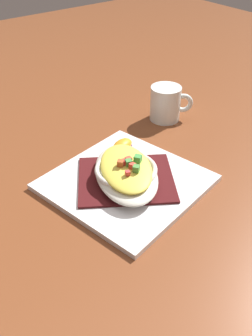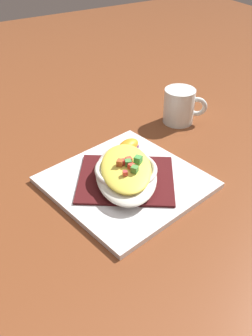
% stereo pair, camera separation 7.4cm
% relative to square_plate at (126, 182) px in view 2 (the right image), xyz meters
% --- Properties ---
extents(ground_plane, '(2.60, 2.60, 0.00)m').
position_rel_square_plate_xyz_m(ground_plane, '(0.00, 0.00, -0.01)').
color(ground_plane, brown).
extents(square_plate, '(0.33, 0.33, 0.01)m').
position_rel_square_plate_xyz_m(square_plate, '(0.00, 0.00, 0.00)').
color(square_plate, white).
rests_on(square_plate, ground_plane).
extents(folded_napkin, '(0.24, 0.24, 0.00)m').
position_rel_square_plate_xyz_m(folded_napkin, '(0.00, 0.00, 0.01)').
color(folded_napkin, '#461214').
rests_on(folded_napkin, square_plate).
extents(gratin_dish, '(0.20, 0.23, 0.05)m').
position_rel_square_plate_xyz_m(gratin_dish, '(0.00, -0.00, 0.03)').
color(gratin_dish, silver).
rests_on(gratin_dish, folded_napkin).
extents(orange_garnish, '(0.07, 0.06, 0.03)m').
position_rel_square_plate_xyz_m(orange_garnish, '(0.06, 0.09, 0.02)').
color(orange_garnish, '#582A5B').
rests_on(orange_garnish, square_plate).
extents(coffee_mug, '(0.10, 0.09, 0.09)m').
position_rel_square_plate_xyz_m(coffee_mug, '(0.25, 0.16, 0.03)').
color(coffee_mug, white).
rests_on(coffee_mug, ground_plane).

